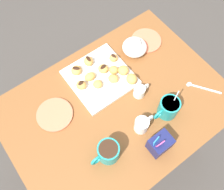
# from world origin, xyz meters

# --- Properties ---
(ground_plane) EXTENTS (8.00, 8.00, 0.00)m
(ground_plane) POSITION_xyz_m (0.00, 0.00, 0.00)
(ground_plane) COLOR #423D38
(dining_table) EXTENTS (0.98, 0.72, 0.71)m
(dining_table) POSITION_xyz_m (0.00, 0.00, 0.57)
(dining_table) COLOR brown
(dining_table) RESTS_ON ground_plane
(pastry_plate_square) EXTENTS (0.28, 0.28, 0.02)m
(pastry_plate_square) POSITION_xyz_m (-0.02, -0.16, 0.71)
(pastry_plate_square) COLOR white
(pastry_plate_square) RESTS_ON dining_table
(coffee_mug_teal_left) EXTENTS (0.13, 0.09, 0.14)m
(coffee_mug_teal_left) POSITION_xyz_m (-0.16, 0.15, 0.76)
(coffee_mug_teal_left) COLOR teal
(coffee_mug_teal_left) RESTS_ON dining_table
(coffee_mug_teal_right) EXTENTS (0.13, 0.09, 0.09)m
(coffee_mug_teal_right) POSITION_xyz_m (0.16, 0.15, 0.76)
(coffee_mug_teal_right) COLOR teal
(coffee_mug_teal_right) RESTS_ON dining_table
(cream_pitcher_white) EXTENTS (0.10, 0.06, 0.07)m
(cream_pitcher_white) POSITION_xyz_m (-0.02, 0.14, 0.75)
(cream_pitcher_white) COLOR white
(cream_pitcher_white) RESTS_ON dining_table
(sugar_caddy) EXTENTS (0.09, 0.07, 0.11)m
(sugar_caddy) POSITION_xyz_m (-0.03, 0.25, 0.75)
(sugar_caddy) COLOR #191E51
(sugar_caddy) RESTS_ON dining_table
(ice_cream_bowl) EXTENTS (0.12, 0.12, 0.09)m
(ice_cream_bowl) POSITION_xyz_m (-0.25, -0.19, 0.74)
(ice_cream_bowl) COLOR white
(ice_cream_bowl) RESTS_ON dining_table
(chocolate_sauce_pitcher) EXTENTS (0.09, 0.05, 0.06)m
(chocolate_sauce_pitcher) POSITION_xyz_m (-0.12, 0.01, 0.74)
(chocolate_sauce_pitcher) COLOR white
(chocolate_sauce_pitcher) RESTS_ON dining_table
(saucer_coral_left) EXTENTS (0.16, 0.16, 0.01)m
(saucer_coral_left) POSITION_xyz_m (0.25, -0.13, 0.71)
(saucer_coral_left) COLOR #E5704C
(saucer_coral_left) RESTS_ON dining_table
(saucer_coral_right) EXTENTS (0.15, 0.15, 0.01)m
(saucer_coral_right) POSITION_xyz_m (-0.34, -0.20, 0.71)
(saucer_coral_right) COLOR #E5704C
(saucer_coral_right) RESTS_ON dining_table
(loose_spoon_near_saucer) EXTENTS (0.10, 0.13, 0.01)m
(loose_spoon_near_saucer) POSITION_xyz_m (-0.36, 0.15, 0.71)
(loose_spoon_near_saucer) COLOR silver
(loose_spoon_near_saucer) RESTS_ON dining_table
(beignet_0) EXTENTS (0.06, 0.06, 0.03)m
(beignet_0) POSITION_xyz_m (-0.05, -0.18, 0.74)
(beignet_0) COLOR #D19347
(beignet_0) RESTS_ON pastry_plate_square
(chocolate_drizzle_0) EXTENTS (0.04, 0.02, 0.00)m
(chocolate_drizzle_0) POSITION_xyz_m (-0.05, -0.18, 0.75)
(chocolate_drizzle_0) COLOR black
(chocolate_drizzle_0) RESTS_ON beignet_0
(beignet_1) EXTENTS (0.06, 0.06, 0.04)m
(beignet_1) POSITION_xyz_m (0.08, -0.17, 0.74)
(beignet_1) COLOR #D19347
(beignet_1) RESTS_ON pastry_plate_square
(chocolate_drizzle_1) EXTENTS (0.03, 0.02, 0.00)m
(chocolate_drizzle_1) POSITION_xyz_m (0.08, -0.17, 0.76)
(chocolate_drizzle_1) COLOR black
(chocolate_drizzle_1) RESTS_ON beignet_1
(beignet_2) EXTENTS (0.06, 0.07, 0.04)m
(beignet_2) POSITION_xyz_m (-0.02, -0.25, 0.74)
(beignet_2) COLOR #D19347
(beignet_2) RESTS_ON pastry_plate_square
(chocolate_drizzle_2) EXTENTS (0.02, 0.04, 0.00)m
(chocolate_drizzle_2) POSITION_xyz_m (-0.02, -0.25, 0.76)
(chocolate_drizzle_2) COLOR black
(chocolate_drizzle_2) RESTS_ON beignet_2
(beignet_3) EXTENTS (0.05, 0.05, 0.03)m
(beignet_3) POSITION_xyz_m (0.01, -0.13, 0.74)
(beignet_3) COLOR #D19347
(beignet_3) RESTS_ON pastry_plate_square
(beignet_4) EXTENTS (0.06, 0.06, 0.03)m
(beignet_4) POSITION_xyz_m (-0.06, -0.11, 0.74)
(beignet_4) COLOR #D19347
(beignet_4) RESTS_ON pastry_plate_square
(beignet_5) EXTENTS (0.07, 0.06, 0.04)m
(beignet_5) POSITION_xyz_m (-0.12, -0.11, 0.74)
(beignet_5) COLOR #D19347
(beignet_5) RESTS_ON pastry_plate_square
(beignet_6) EXTENTS (0.05, 0.05, 0.03)m
(beignet_6) POSITION_xyz_m (-0.13, -0.20, 0.74)
(beignet_6) COLOR #D19347
(beignet_6) RESTS_ON pastry_plate_square
(chocolate_drizzle_6) EXTENTS (0.02, 0.03, 0.00)m
(chocolate_drizzle_6) POSITION_xyz_m (-0.13, -0.20, 0.75)
(chocolate_drizzle_6) COLOR black
(chocolate_drizzle_6) RESTS_ON beignet_6
(beignet_7) EXTENTS (0.07, 0.07, 0.04)m
(beignet_7) POSITION_xyz_m (-0.13, -0.05, 0.74)
(beignet_7) COLOR #D19347
(beignet_7) RESTS_ON pastry_plate_square
(beignet_8) EXTENTS (0.05, 0.05, 0.04)m
(beignet_8) POSITION_xyz_m (-0.09, -0.14, 0.74)
(beignet_8) COLOR #D19347
(beignet_8) RESTS_ON pastry_plate_square
(beignet_9) EXTENTS (0.07, 0.07, 0.03)m
(beignet_9) POSITION_xyz_m (0.05, -0.25, 0.74)
(beignet_9) COLOR #D19347
(beignet_9) RESTS_ON pastry_plate_square
(chocolate_drizzle_9) EXTENTS (0.04, 0.04, 0.00)m
(chocolate_drizzle_9) POSITION_xyz_m (0.05, -0.25, 0.76)
(chocolate_drizzle_9) COLOR black
(chocolate_drizzle_9) RESTS_ON beignet_9
(beignet_10) EXTENTS (0.06, 0.04, 0.03)m
(beignet_10) POSITION_xyz_m (0.02, -0.18, 0.74)
(beignet_10) COLOR #D19347
(beignet_10) RESTS_ON pastry_plate_square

